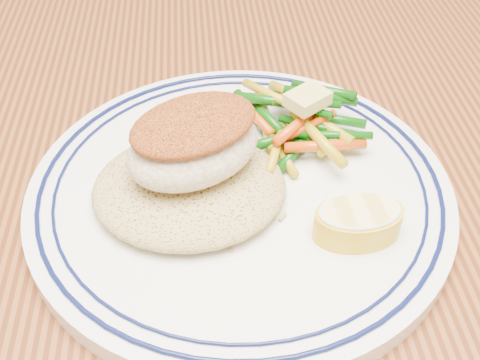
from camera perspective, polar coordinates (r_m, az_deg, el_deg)
name	(u,v)px	position (r m, az deg, el deg)	size (l,w,h in m)	color
dining_table	(211,296)	(0.48, -2.74, -10.91)	(1.50, 0.90, 0.75)	#502510
plate	(240,191)	(0.41, 0.00, -1.09)	(0.28, 0.28, 0.02)	white
rice_pilaf	(189,184)	(0.39, -4.85, -0.39)	(0.13, 0.11, 0.02)	tan
fish_fillet	(194,142)	(0.37, -4.43, 3.64)	(0.11, 0.10, 0.04)	beige
vegetable_pile	(295,120)	(0.44, 5.24, 5.66)	(0.10, 0.10, 0.03)	#0B4809
butter_pat	(308,99)	(0.42, 6.43, 7.65)	(0.03, 0.02, 0.01)	#D4C667
lemon_wedge	(358,220)	(0.37, 11.13, -3.77)	(0.06, 0.05, 0.02)	yellow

